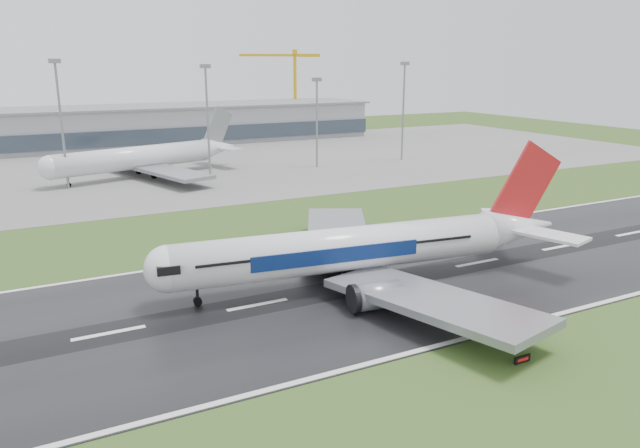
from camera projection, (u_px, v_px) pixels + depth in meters
ground at (258, 305)px, 84.68m from camera, size 520.00×520.00×0.00m
runway at (258, 305)px, 84.67m from camera, size 400.00×45.00×0.10m
apron at (111, 170)px, 191.85m from camera, size 400.00×130.00×0.08m
terminal at (85, 129)px, 241.37m from camera, size 240.00×36.00×15.00m
main_airliner at (372, 220)px, 90.75m from camera, size 74.53×71.77×19.78m
parked_airliner at (142, 145)px, 178.17m from camera, size 78.14×75.15×18.75m
tower_crane at (295, 91)px, 295.59m from camera, size 39.40×9.46×39.57m
runway_sign at (522, 360)px, 68.08m from camera, size 2.31×0.69×1.04m
floodmast_2 at (62, 128)px, 159.44m from camera, size 0.64×0.64×32.81m
floodmast_3 at (208, 123)px, 177.34m from camera, size 0.64×0.64×31.43m
floodmast_4 at (317, 125)px, 193.92m from camera, size 0.64×0.64×27.29m
floodmast_5 at (403, 113)px, 208.21m from camera, size 0.64×0.64×32.18m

